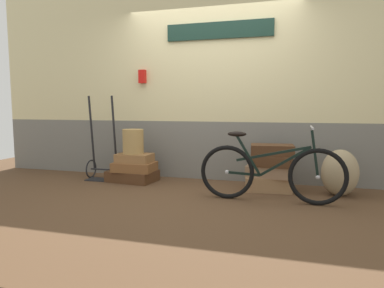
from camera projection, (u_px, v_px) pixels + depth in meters
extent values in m
cube|color=#513823|center=(197.00, 194.00, 4.41)|extent=(9.11, 5.20, 0.06)
cube|color=slate|center=(212.00, 150.00, 5.17)|extent=(7.11, 0.20, 0.86)
cube|color=beige|center=(213.00, 52.00, 5.01)|extent=(7.11, 0.20, 2.02)
cube|color=#142D23|center=(219.00, 30.00, 4.84)|extent=(1.53, 0.04, 0.23)
cube|color=red|center=(142.00, 77.00, 5.21)|extent=(0.10, 0.08, 0.20)
cube|color=#4C2D19|center=(132.00, 176.00, 5.00)|extent=(0.72, 0.53, 0.16)
cube|color=brown|center=(135.00, 167.00, 4.94)|extent=(0.58, 0.42, 0.13)
cube|color=olive|center=(135.00, 158.00, 4.94)|extent=(0.49, 0.35, 0.12)
cube|color=#9E754C|center=(268.00, 183.00, 4.46)|extent=(0.62, 0.46, 0.18)
cube|color=#937051|center=(269.00, 171.00, 4.42)|extent=(0.59, 0.41, 0.14)
cube|color=#4C2D19|center=(272.00, 161.00, 4.38)|extent=(0.53, 0.41, 0.13)
cube|color=#4C2D19|center=(272.00, 150.00, 4.39)|extent=(0.57, 0.38, 0.14)
cylinder|color=#A8844C|center=(133.00, 141.00, 4.92)|extent=(0.30, 0.30, 0.35)
torus|color=black|center=(91.00, 169.00, 5.22)|extent=(0.02, 0.28, 0.28)
torus|color=black|center=(117.00, 170.00, 5.10)|extent=(0.02, 0.28, 0.28)
cylinder|color=black|center=(104.00, 169.00, 5.16)|extent=(0.44, 0.02, 0.02)
cylinder|color=black|center=(92.00, 133.00, 5.15)|extent=(0.03, 0.13, 1.10)
cylinder|color=black|center=(114.00, 133.00, 5.05)|extent=(0.03, 0.13, 1.10)
cube|color=black|center=(100.00, 180.00, 5.07)|extent=(0.40, 0.22, 0.02)
ellipsoid|color=#9E8966|center=(340.00, 173.00, 4.16)|extent=(0.43, 0.37, 0.57)
torus|color=black|center=(227.00, 172.00, 4.03)|extent=(0.63, 0.06, 0.63)
sphere|color=#B2B2B7|center=(227.00, 172.00, 4.03)|extent=(0.05, 0.05, 0.05)
torus|color=black|center=(318.00, 177.00, 3.75)|extent=(0.63, 0.06, 0.63)
sphere|color=#B2B2B7|center=(318.00, 177.00, 3.75)|extent=(0.05, 0.05, 0.05)
cube|color=black|center=(285.00, 161.00, 3.83)|extent=(0.56, 0.03, 0.37)
cube|color=black|center=(248.00, 155.00, 3.94)|extent=(0.30, 0.03, 0.46)
cube|color=black|center=(243.00, 174.00, 3.98)|extent=(0.38, 0.03, 0.04)
cube|color=black|center=(273.00, 154.00, 3.86)|extent=(0.82, 0.03, 0.21)
cube|color=black|center=(315.00, 154.00, 3.73)|extent=(0.11, 0.03, 0.51)
ellipsoid|color=black|center=(237.00, 134.00, 3.95)|extent=(0.22, 0.09, 0.06)
cylinder|color=#A5A5AD|center=(312.00, 127.00, 3.71)|extent=(0.03, 0.46, 0.02)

